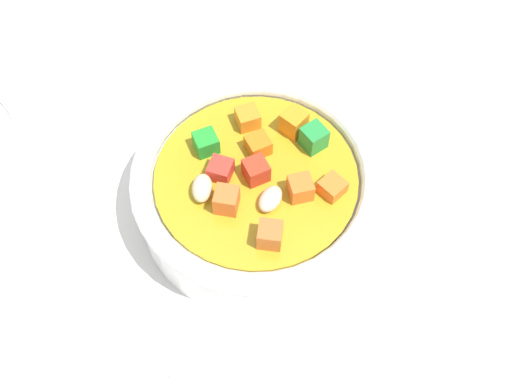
% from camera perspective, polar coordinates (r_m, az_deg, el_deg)
% --- Properties ---
extents(ground_plane, '(1.40, 1.40, 0.02)m').
position_cam_1_polar(ground_plane, '(0.48, -0.00, -2.17)').
color(ground_plane, silver).
extents(soup_bowl_main, '(0.17, 0.17, 0.06)m').
position_cam_1_polar(soup_bowl_main, '(0.44, 0.01, 0.28)').
color(soup_bowl_main, white).
rests_on(soup_bowl_main, ground_plane).
extents(spoon, '(0.17, 0.17, 0.01)m').
position_cam_1_polar(spoon, '(0.42, -8.30, -14.98)').
color(spoon, silver).
rests_on(spoon, ground_plane).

